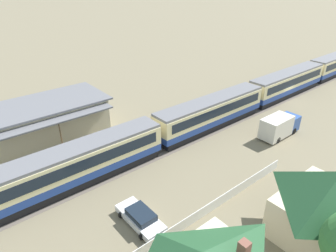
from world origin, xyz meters
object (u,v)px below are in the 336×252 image
object	(u,v)px
station_building	(45,122)
cottage_dark_green_roof_4	(332,205)
passenger_train	(213,111)
parked_car_white	(140,217)
delivery_truck_blue	(279,126)

from	to	relation	value
station_building	cottage_dark_green_roof_4	bearing A→B (deg)	-69.43
station_building	passenger_train	bearing A→B (deg)	-30.19
cottage_dark_green_roof_4	parked_car_white	size ratio (longest dim) A/B	1.53
cottage_dark_green_roof_4	passenger_train	bearing A→B (deg)	68.68
passenger_train	delivery_truck_blue	size ratio (longest dim) A/B	14.97
delivery_truck_blue	cottage_dark_green_roof_4	bearing A→B (deg)	-136.08
station_building	delivery_truck_blue	bearing A→B (deg)	-37.87
cottage_dark_green_roof_4	delivery_truck_blue	size ratio (longest dim) A/B	1.22
passenger_train	station_building	world-z (taller)	station_building
station_building	cottage_dark_green_roof_4	xyz separation A→B (m)	(10.74, -28.61, 0.85)
cottage_dark_green_roof_4	parked_car_white	xyz separation A→B (m)	(-9.94, 10.13, -2.65)
parked_car_white	delivery_truck_blue	size ratio (longest dim) A/B	0.80
parked_car_white	cottage_dark_green_roof_4	bearing A→B (deg)	-136.04
passenger_train	cottage_dark_green_roof_4	world-z (taller)	cottage_dark_green_roof_4
cottage_dark_green_roof_4	parked_car_white	bearing A→B (deg)	134.46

